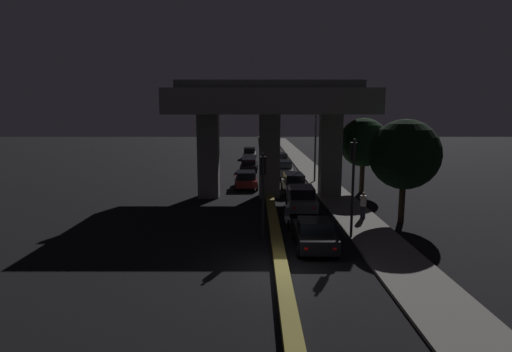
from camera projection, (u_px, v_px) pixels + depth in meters
name	position (u px, v px, depth m)	size (l,w,h in m)	color
ground_plane	(281.00, 275.00, 16.71)	(200.00, 200.00, 0.00)	black
median_divider	(263.00, 165.00, 51.26)	(0.59, 126.00, 0.37)	olive
sidewalk_right	(313.00, 174.00, 44.37)	(2.81, 126.00, 0.14)	slate
elevated_overpass	(269.00, 111.00, 31.30)	(14.93, 9.94, 9.27)	slate
traffic_light_left_of_median	(262.00, 181.00, 21.09)	(0.30, 0.49, 4.63)	black
traffic_light_right_of_median	(352.00, 171.00, 21.02)	(0.30, 0.49, 5.38)	black
street_lamp	(310.00, 139.00, 38.50)	(2.57, 0.32, 7.06)	#2D2D30
car_black_lead	(314.00, 234.00, 19.84)	(2.02, 4.07, 1.50)	black
car_grey_second	(301.00, 199.00, 27.51)	(2.08, 4.11, 1.70)	#515459
car_silver_third	(293.00, 183.00, 33.66)	(2.00, 4.40, 1.67)	gray
car_silver_fourth	(283.00, 169.00, 42.32)	(2.09, 4.64, 1.75)	gray
car_white_fifth	(280.00, 160.00, 50.84)	(1.96, 4.79, 1.69)	silver
car_dark_red_lead_oncoming	(245.00, 179.00, 36.02)	(2.19, 4.05, 1.52)	#591414
car_black_second_oncoming	(248.00, 165.00, 46.55)	(2.10, 4.13, 1.49)	black
car_white_third_oncoming	(249.00, 153.00, 59.47)	(2.04, 4.64, 1.67)	silver
motorcycle_white_filtering_near	(286.00, 218.00, 23.56)	(0.33, 2.00, 1.39)	black
pedestrian_on_sidewalk	(362.00, 205.00, 25.07)	(0.38, 0.38, 1.67)	black
roadside_tree_kerbside_near	(404.00, 154.00, 24.31)	(4.29, 4.29, 6.37)	#2D2116
roadside_tree_kerbside_mid	(363.00, 143.00, 33.53)	(4.08, 4.08, 6.32)	#38281C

